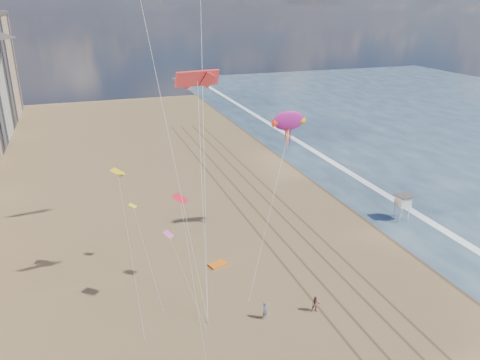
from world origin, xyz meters
name	(u,v)px	position (x,y,z in m)	size (l,w,h in m)	color
wet_sand	(349,188)	(19.00, 40.00, 0.00)	(260.00, 260.00, 0.00)	#42301E
foam	(370,185)	(23.20, 40.00, 0.00)	(260.00, 260.00, 0.00)	white
tracks	(282,228)	(2.55, 30.00, 0.01)	(7.68, 120.00, 0.01)	brown
lifeguard_stand	(403,201)	(19.72, 27.07, 2.87)	(2.06, 2.06, 3.72)	silver
grounded_kite	(218,264)	(-8.63, 23.56, 0.12)	(2.08, 1.32, 0.24)	orange
show_kite	(289,121)	(2.35, 28.92, 15.38)	(7.13, 7.12, 21.98)	#9E1878
kite_flyer_a	(265,311)	(-7.03, 12.48, 0.93)	(0.68, 0.45, 1.86)	slate
kite_flyer_b	(316,304)	(-1.83, 11.87, 0.89)	(0.87, 0.68, 1.78)	brown
small_kites	(149,198)	(-16.29, 22.02, 10.34)	(6.76, 12.31, 7.54)	red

